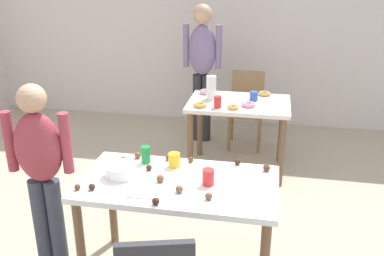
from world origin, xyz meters
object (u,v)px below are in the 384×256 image
object	(u,v)px
dining_table_far	(239,113)
person_adult_far	(202,61)
chair_far_table	(247,104)
mixing_bowl	(120,170)
dining_table_near	(178,195)
soda_can	(146,155)
person_girl_near	(41,165)
pitcher_far	(211,88)

from	to	relation	value
dining_table_far	person_adult_far	xyz separation A→B (m)	(-0.50, 0.72, 0.36)
chair_far_table	mixing_bowl	distance (m)	2.54
person_adult_far	mixing_bowl	world-z (taller)	person_adult_far
dining_table_near	soda_can	bearing A→B (deg)	141.01
chair_far_table	person_girl_near	world-z (taller)	person_girl_near
dining_table_far	mixing_bowl	distance (m)	1.86
person_girl_near	soda_can	distance (m)	0.70
dining_table_near	person_girl_near	size ratio (longest dim) A/B	0.94
chair_far_table	person_girl_near	xyz separation A→B (m)	(-1.20, -2.50, 0.31)
chair_far_table	mixing_bowl	size ratio (longest dim) A/B	4.29
person_adult_far	soda_can	distance (m)	2.24
person_girl_near	dining_table_near	bearing A→B (deg)	3.77
person_girl_near	pitcher_far	xyz separation A→B (m)	(0.88, 1.84, 0.06)
person_girl_near	person_adult_far	world-z (taller)	person_adult_far
dining_table_near	dining_table_far	bearing A→B (deg)	82.02
person_girl_near	person_adult_far	size ratio (longest dim) A/B	0.84
person_adult_far	soda_can	bearing A→B (deg)	-90.65
dining_table_near	soda_can	distance (m)	0.40
person_girl_near	mixing_bowl	xyz separation A→B (m)	(0.53, 0.06, -0.02)
dining_table_near	pitcher_far	world-z (taller)	pitcher_far
person_girl_near	pitcher_far	world-z (taller)	person_girl_near
person_adult_far	pitcher_far	bearing A→B (deg)	-72.93
chair_far_table	person_girl_near	bearing A→B (deg)	-115.74
chair_far_table	mixing_bowl	xyz separation A→B (m)	(-0.67, -2.44, 0.29)
soda_can	person_adult_far	bearing A→B (deg)	89.35
person_adult_far	soda_can	size ratio (longest dim) A/B	13.32
soda_can	person_girl_near	bearing A→B (deg)	-155.79
dining_table_far	soda_can	distance (m)	1.61
chair_far_table	pitcher_far	distance (m)	0.82
dining_table_near	mixing_bowl	world-z (taller)	mixing_bowl
mixing_bowl	dining_table_far	bearing A→B (deg)	69.95
dining_table_near	person_girl_near	xyz separation A→B (m)	(-0.92, -0.06, 0.16)
person_adult_far	person_girl_near	bearing A→B (deg)	-104.85
chair_far_table	person_adult_far	size ratio (longest dim) A/B	0.54
person_girl_near	pitcher_far	bearing A→B (deg)	64.54
soda_can	pitcher_far	bearing A→B (deg)	81.45
dining_table_far	dining_table_near	bearing A→B (deg)	-97.98
dining_table_far	soda_can	xyz separation A→B (m)	(-0.52, -1.51, 0.18)
chair_far_table	person_adult_far	distance (m)	0.72
dining_table_far	chair_far_table	world-z (taller)	chair_far_table
chair_far_table	person_adult_far	xyz separation A→B (m)	(-0.54, 0.02, 0.49)
person_adult_far	pitcher_far	distance (m)	0.72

